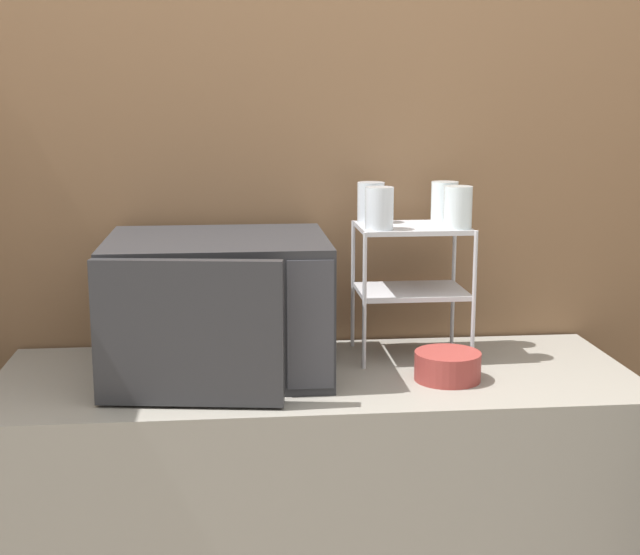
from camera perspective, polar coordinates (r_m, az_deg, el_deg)
name	(u,v)px	position (r m, az deg, el deg)	size (l,w,h in m)	color
wall_back	(304,188)	(2.37, -1.02, 5.73)	(8.00, 0.06, 2.60)	brown
counter	(316,545)	(2.31, -0.23, -16.75)	(1.51, 0.57, 0.89)	gray
microwave	(217,306)	(2.11, -6.61, -1.85)	(0.52, 0.51, 0.32)	#262628
dish_rack	(412,263)	(2.24, 5.89, 0.95)	(0.28, 0.21, 0.33)	#B2B2B7
glass_front_left	(379,208)	(2.14, 3.82, 4.44)	(0.07, 0.07, 0.10)	silver
glass_back_right	(445,202)	(2.29, 7.97, 4.82)	(0.07, 0.07, 0.10)	silver
glass_front_right	(458,207)	(2.18, 8.82, 4.45)	(0.07, 0.07, 0.10)	silver
glass_back_left	(371,202)	(2.26, 3.27, 4.82)	(0.07, 0.07, 0.10)	silver
bowl	(448,366)	(2.10, 8.17, -5.66)	(0.15, 0.15, 0.07)	maroon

